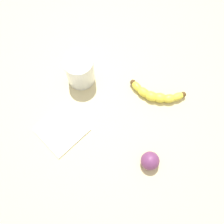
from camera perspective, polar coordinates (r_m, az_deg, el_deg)
The scene contains 5 objects.
wooden_tabletop at distance 88.88cm, azimuth 2.05°, elevation 0.53°, with size 120.00×120.00×3.00cm, color #CDBF8A.
banana at distance 88.80cm, azimuth 9.74°, elevation 3.76°, with size 11.35×17.57×3.33cm.
smoothie_glass at distance 88.20cm, azimuth -7.07°, elevation 8.99°, with size 9.49×9.49×11.06cm.
plum_fruit at distance 80.41cm, azimuth 8.39°, elevation -10.60°, with size 5.76×5.76×5.76cm, color #6B3360.
folded_napkin at distance 86.16cm, azimuth -11.04°, elevation -3.86°, with size 13.29×13.66×0.60cm, color white.
Camera 1 is at (30.73, -10.53, 84.23)cm, focal length 41.46 mm.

